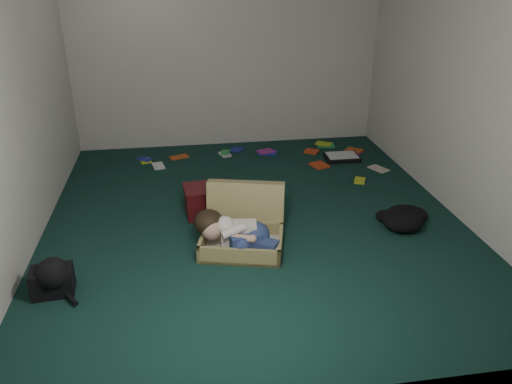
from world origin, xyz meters
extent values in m
plane|color=#102E27|center=(0.00, 0.00, 0.00)|extent=(4.50, 4.50, 0.00)
plane|color=silver|center=(0.00, 2.25, 1.30)|extent=(4.50, 0.00, 4.50)
plane|color=silver|center=(0.00, -2.25, 1.30)|extent=(4.50, 0.00, 4.50)
plane|color=silver|center=(-2.00, 0.00, 1.30)|extent=(0.00, 4.50, 4.50)
plane|color=silver|center=(2.00, 0.00, 1.30)|extent=(0.00, 4.50, 4.50)
cube|color=#9C9156|center=(-0.20, -0.59, 0.08)|extent=(0.81, 0.66, 0.16)
cube|color=beige|center=(-0.20, -0.59, 0.04)|extent=(0.73, 0.59, 0.02)
cube|color=#9C9156|center=(-0.12, -0.28, 0.25)|extent=(0.74, 0.38, 0.52)
cube|color=silver|center=(-0.22, -0.61, 0.17)|extent=(0.32, 0.20, 0.22)
sphere|color=tan|center=(-0.45, -0.58, 0.23)|extent=(0.19, 0.19, 0.19)
ellipsoid|color=black|center=(-0.47, -0.52, 0.27)|extent=(0.25, 0.27, 0.22)
ellipsoid|color=navy|center=(-0.07, -0.64, 0.17)|extent=(0.23, 0.27, 0.22)
cube|color=navy|center=(-0.18, -0.72, 0.16)|extent=(0.28, 0.16, 0.14)
cube|color=navy|center=(-0.03, -0.77, 0.14)|extent=(0.27, 0.23, 0.11)
sphere|color=white|center=(0.07, -0.76, 0.12)|extent=(0.11, 0.11, 0.11)
sphere|color=white|center=(0.05, -0.83, 0.11)|extent=(0.10, 0.10, 0.10)
cylinder|color=tan|center=(-0.20, -0.75, 0.22)|extent=(0.19, 0.10, 0.07)
cube|color=#440D10|center=(-0.45, 0.15, 0.14)|extent=(0.44, 0.36, 0.27)
cube|color=#440D10|center=(-0.45, 0.15, 0.29)|extent=(0.46, 0.38, 0.02)
cube|color=black|center=(1.36, 1.41, 0.03)|extent=(0.42, 0.32, 0.05)
cube|color=white|center=(1.36, 1.41, 0.06)|extent=(0.38, 0.28, 0.01)
cube|color=#B5C923|center=(-1.13, 1.73, 0.01)|extent=(0.19, 0.14, 0.02)
cube|color=#BD4B19|center=(-0.70, 1.78, 0.01)|extent=(0.24, 0.23, 0.02)
cube|color=white|center=(-0.11, 1.78, 0.01)|extent=(0.19, 0.22, 0.02)
cube|color=navy|center=(0.46, 1.76, 0.01)|extent=(0.20, 0.23, 0.02)
cube|color=red|center=(1.04, 1.72, 0.01)|extent=(0.24, 0.22, 0.02)
cube|color=green|center=(1.29, 1.92, 0.01)|extent=(0.20, 0.16, 0.02)
cube|color=#A02887|center=(1.54, 1.53, 0.01)|extent=(0.23, 0.23, 0.02)
cube|color=beige|center=(1.70, 1.01, 0.01)|extent=(0.17, 0.21, 0.02)
cube|color=#B5C923|center=(1.34, 0.68, 0.01)|extent=(0.21, 0.23, 0.02)
cube|color=#BD4B19|center=(1.61, 1.65, 0.01)|extent=(0.23, 0.21, 0.02)
cube|color=white|center=(-0.96, 1.52, 0.01)|extent=(0.21, 0.17, 0.02)
cube|color=navy|center=(0.07, 1.95, 0.01)|extent=(0.23, 0.23, 0.02)
cube|color=red|center=(1.01, 1.22, 0.01)|extent=(0.16, 0.20, 0.02)
camera|label=1|loc=(-0.66, -4.33, 2.32)|focal=35.00mm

